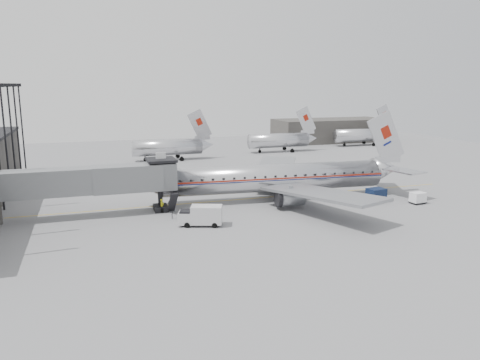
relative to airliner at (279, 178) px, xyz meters
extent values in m
plane|color=slate|center=(-6.73, -4.56, -2.93)|extent=(160.00, 160.00, 0.00)
cube|color=#3B3936|center=(38.27, 55.44, 0.07)|extent=(30.00, 12.00, 6.00)
cube|color=gold|center=(-3.73, 1.44, -2.93)|extent=(60.00, 0.15, 0.01)
cube|color=#595B5D|center=(-28.73, -0.96, 1.37)|extent=(12.00, 2.80, 3.00)
cube|color=#595B5D|center=(-19.73, -0.96, 1.37)|extent=(8.00, 3.00, 3.10)
cube|color=#595B5D|center=(-15.73, -0.56, 1.37)|extent=(3.20, 3.60, 3.20)
cube|color=black|center=(-15.73, -0.56, 3.27)|extent=(3.40, 3.80, 0.30)
cube|color=white|center=(-15.73, -0.56, 3.77)|extent=(1.20, 0.15, 0.80)
cylinder|color=black|center=(-16.03, -0.96, -1.53)|extent=(0.56, 0.56, 2.80)
cube|color=black|center=(-16.03, -0.96, -2.58)|extent=(1.60, 2.20, 0.70)
cylinder|color=black|center=(-16.03, -1.96, -2.63)|extent=(0.30, 0.60, 0.60)
cylinder|color=black|center=(-16.03, 0.04, -2.63)|extent=(0.30, 0.60, 0.60)
cube|color=black|center=(-14.93, -3.26, -1.43)|extent=(0.90, 3.20, 2.90)
cylinder|color=black|center=(-34.23, 11.44, 4.57)|extent=(0.24, 0.24, 15.00)
cube|color=black|center=(-34.23, 11.44, 12.07)|extent=(0.90, 0.25, 0.50)
cylinder|color=black|center=(-34.23, 17.44, 4.57)|extent=(0.24, 0.24, 15.00)
cube|color=black|center=(-34.23, 17.44, 12.07)|extent=(0.90, 0.25, 0.50)
cylinder|color=black|center=(-34.23, 23.44, 4.57)|extent=(0.24, 0.24, 15.00)
cube|color=black|center=(-34.23, 23.44, 12.07)|extent=(0.90, 0.25, 0.50)
cylinder|color=black|center=(-34.23, 29.44, 4.57)|extent=(0.24, 0.24, 15.00)
cube|color=black|center=(-34.23, 29.44, 12.07)|extent=(0.90, 0.25, 0.50)
cylinder|color=silver|center=(-8.73, 37.44, -0.33)|extent=(14.00, 3.20, 3.20)
cube|color=silver|center=(-1.93, 37.44, 4.07)|extent=(5.17, 0.26, 6.52)
cylinder|color=black|center=(-13.23, 37.44, -2.43)|extent=(0.24, 0.24, 1.00)
cylinder|color=silver|center=(17.27, 41.44, -0.33)|extent=(14.00, 3.20, 3.20)
cube|color=silver|center=(24.07, 41.44, 4.07)|extent=(5.17, 0.26, 6.52)
cylinder|color=black|center=(12.77, 41.44, -2.43)|extent=(0.24, 0.24, 1.00)
cylinder|color=silver|center=(41.27, 45.44, -0.33)|extent=(14.00, 3.20, 3.20)
cube|color=silver|center=(48.07, 45.44, 4.07)|extent=(5.17, 0.26, 6.52)
cylinder|color=black|center=(36.77, 45.44, -2.43)|extent=(0.24, 0.24, 1.00)
cylinder|color=silver|center=(-0.73, 0.06, 0.01)|extent=(29.61, 5.88, 3.63)
cone|color=silver|center=(-16.86, 1.30, 0.01)|extent=(3.21, 3.84, 3.63)
cone|color=silver|center=(15.69, -1.21, 0.40)|extent=(4.18, 3.74, 3.45)
cube|color=#991A0B|center=(-0.73, 0.06, 0.25)|extent=(29.61, 5.93, 0.18)
cube|color=#091256|center=(-0.73, 0.06, 0.03)|extent=(29.61, 5.93, 0.10)
cube|color=silver|center=(15.40, -1.19, 4.91)|extent=(6.02, 0.76, 7.53)
cube|color=gray|center=(2.88, 8.63, -0.29)|extent=(12.21, 16.36, 1.16)
cube|color=gray|center=(1.52, -8.97, -0.29)|extent=(10.34, 16.58, 1.16)
cylinder|color=gray|center=(0.15, 5.10, -1.51)|extent=(3.48, 2.31, 2.06)
cylinder|color=gray|center=(-0.64, -5.06, -1.51)|extent=(3.48, 2.31, 2.06)
cylinder|color=black|center=(-14.42, 1.11, -2.30)|extent=(0.20, 0.20, 1.27)
cylinder|color=black|center=(1.42, 2.45, -2.25)|extent=(0.25, 0.25, 1.37)
cylinder|color=black|center=(1.42, 2.45, -2.49)|extent=(1.00, 0.42, 0.98)
cylinder|color=black|center=(1.03, -2.64, -2.25)|extent=(0.25, 0.25, 1.37)
cylinder|color=black|center=(1.03, -2.64, -2.49)|extent=(1.00, 0.42, 0.98)
cube|color=#BABABC|center=(-12.21, -8.69, -1.68)|extent=(3.75, 2.85, 1.94)
cube|color=#BABABC|center=(-14.39, -7.92, -2.05)|extent=(1.98, 2.15, 1.29)
cube|color=black|center=(-14.39, -7.92, -1.50)|extent=(1.57, 1.85, 0.55)
cylinder|color=black|center=(-14.41, -8.79, -2.64)|extent=(0.63, 0.41, 0.59)
cylinder|color=black|center=(-13.85, -7.22, -2.64)|extent=(0.63, 0.41, 0.59)
cylinder|color=black|center=(-11.62, -9.78, -2.64)|extent=(0.63, 0.41, 0.59)
cylinder|color=black|center=(-11.06, -8.21, -2.64)|extent=(0.63, 0.41, 0.59)
cube|color=#0D1A36|center=(11.30, -5.58, -1.87)|extent=(2.44, 1.97, 1.56)
cube|color=black|center=(11.30, -5.58, -2.71)|extent=(2.57, 2.10, 0.13)
cylinder|color=black|center=(10.51, -6.37, -2.77)|extent=(0.35, 0.18, 0.34)
cylinder|color=black|center=(12.28, -6.12, -2.77)|extent=(0.35, 0.18, 0.34)
cylinder|color=black|center=(10.32, -5.04, -2.77)|extent=(0.35, 0.18, 0.34)
cylinder|color=black|center=(12.09, -4.79, -2.77)|extent=(0.35, 0.18, 0.34)
cube|color=white|center=(16.03, -7.85, -2.09)|extent=(1.91, 1.51, 1.25)
cube|color=black|center=(16.03, -7.85, -2.75)|extent=(2.01, 1.61, 0.11)
cylinder|color=black|center=(15.37, -8.46, -2.80)|extent=(0.28, 0.13, 0.27)
cylinder|color=black|center=(16.79, -8.31, -2.80)|extent=(0.28, 0.13, 0.27)
cylinder|color=black|center=(15.26, -7.39, -2.80)|extent=(0.28, 0.13, 0.27)
cylinder|color=black|center=(16.68, -7.25, -2.80)|extent=(0.28, 0.13, 0.27)
imported|color=yellow|center=(-15.95, -1.56, -2.13)|extent=(0.69, 0.69, 1.61)
camera|label=1|loc=(-24.03, -56.28, 12.19)|focal=35.00mm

